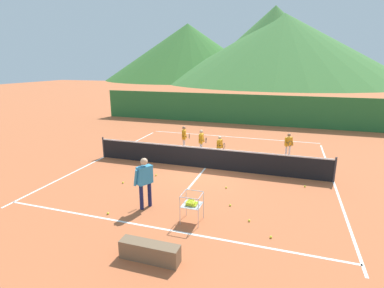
{
  "coord_description": "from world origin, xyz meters",
  "views": [
    {
      "loc": [
        3.39,
        -12.36,
        4.62
      ],
      "look_at": [
        -0.75,
        0.35,
        0.99
      ],
      "focal_mm": 27.83,
      "sensor_mm": 36.0,
      "label": 1
    }
  ],
  "objects_px": {
    "tennis_ball_0": "(108,213)",
    "instructor": "(145,178)",
    "tennis_ball_3": "(305,186)",
    "student_1": "(201,140)",
    "student_3": "(289,143)",
    "tennis_ball_5": "(230,205)",
    "tennis_net": "(205,158)",
    "tennis_ball_4": "(249,221)",
    "ball_cart": "(192,203)",
    "student_0": "(184,136)",
    "courtside_bench": "(150,252)",
    "tennis_ball_7": "(148,167)",
    "tennis_ball_6": "(123,183)",
    "student_2": "(220,146)",
    "tennis_ball_1": "(271,237)",
    "tennis_ball_8": "(226,188)",
    "tennis_ball_2": "(156,175)"
  },
  "relations": [
    {
      "from": "student_1",
      "to": "tennis_ball_6",
      "type": "distance_m",
      "value": 5.08
    },
    {
      "from": "tennis_ball_2",
      "to": "tennis_ball_8",
      "type": "relative_size",
      "value": 1.0
    },
    {
      "from": "instructor",
      "to": "tennis_ball_1",
      "type": "bearing_deg",
      "value": -8.08
    },
    {
      "from": "tennis_ball_0",
      "to": "tennis_ball_2",
      "type": "height_order",
      "value": "same"
    },
    {
      "from": "tennis_ball_5",
      "to": "tennis_ball_8",
      "type": "relative_size",
      "value": 1.0
    },
    {
      "from": "tennis_ball_0",
      "to": "tennis_ball_4",
      "type": "relative_size",
      "value": 1.0
    },
    {
      "from": "student_1",
      "to": "student_3",
      "type": "xyz_separation_m",
      "value": [
        4.29,
        0.95,
        -0.05
      ]
    },
    {
      "from": "tennis_ball_4",
      "to": "ball_cart",
      "type": "bearing_deg",
      "value": -162.61
    },
    {
      "from": "tennis_net",
      "to": "student_3",
      "type": "relative_size",
      "value": 8.68
    },
    {
      "from": "tennis_net",
      "to": "student_3",
      "type": "xyz_separation_m",
      "value": [
        3.54,
        2.87,
        0.25
      ]
    },
    {
      "from": "instructor",
      "to": "tennis_ball_7",
      "type": "distance_m",
      "value": 4.05
    },
    {
      "from": "ball_cart",
      "to": "tennis_ball_4",
      "type": "height_order",
      "value": "ball_cart"
    },
    {
      "from": "instructor",
      "to": "student_3",
      "type": "distance_m",
      "value": 8.4
    },
    {
      "from": "student_0",
      "to": "tennis_ball_1",
      "type": "xyz_separation_m",
      "value": [
        5.07,
        -7.24,
        -0.78
      ]
    },
    {
      "from": "tennis_net",
      "to": "ball_cart",
      "type": "distance_m",
      "value": 4.77
    },
    {
      "from": "student_0",
      "to": "tennis_ball_1",
      "type": "distance_m",
      "value": 8.87
    },
    {
      "from": "tennis_ball_5",
      "to": "tennis_ball_8",
      "type": "height_order",
      "value": "same"
    },
    {
      "from": "tennis_ball_8",
      "to": "courtside_bench",
      "type": "relative_size",
      "value": 0.05
    },
    {
      "from": "instructor",
      "to": "student_2",
      "type": "bearing_deg",
      "value": 78.11
    },
    {
      "from": "tennis_ball_4",
      "to": "instructor",
      "type": "bearing_deg",
      "value": -177.83
    },
    {
      "from": "instructor",
      "to": "tennis_ball_1",
      "type": "height_order",
      "value": "instructor"
    },
    {
      "from": "tennis_net",
      "to": "tennis_ball_4",
      "type": "bearing_deg",
      "value": -58.67
    },
    {
      "from": "ball_cart",
      "to": "student_0",
      "type": "bearing_deg",
      "value": 111.14
    },
    {
      "from": "tennis_net",
      "to": "instructor",
      "type": "relative_size",
      "value": 6.27
    },
    {
      "from": "student_1",
      "to": "ball_cart",
      "type": "distance_m",
      "value": 6.81
    },
    {
      "from": "tennis_ball_5",
      "to": "tennis_ball_6",
      "type": "height_order",
      "value": "same"
    },
    {
      "from": "student_2",
      "to": "tennis_ball_1",
      "type": "relative_size",
      "value": 17.88
    },
    {
      "from": "tennis_ball_0",
      "to": "instructor",
      "type": "bearing_deg",
      "value": 40.84
    },
    {
      "from": "tennis_net",
      "to": "courtside_bench",
      "type": "height_order",
      "value": "tennis_net"
    },
    {
      "from": "tennis_ball_0",
      "to": "tennis_ball_8",
      "type": "xyz_separation_m",
      "value": [
        3.15,
        3.16,
        0.0
      ]
    },
    {
      "from": "tennis_net",
      "to": "tennis_ball_2",
      "type": "bearing_deg",
      "value": -137.55
    },
    {
      "from": "tennis_ball_4",
      "to": "tennis_ball_6",
      "type": "xyz_separation_m",
      "value": [
        -5.18,
        1.43,
        0.0
      ]
    },
    {
      "from": "tennis_ball_6",
      "to": "tennis_ball_7",
      "type": "height_order",
      "value": "same"
    },
    {
      "from": "instructor",
      "to": "tennis_ball_5",
      "type": "bearing_deg",
      "value": 19.81
    },
    {
      "from": "tennis_ball_3",
      "to": "tennis_ball_6",
      "type": "bearing_deg",
      "value": -165.01
    },
    {
      "from": "tennis_ball_6",
      "to": "courtside_bench",
      "type": "relative_size",
      "value": 0.05
    },
    {
      "from": "student_2",
      "to": "tennis_ball_5",
      "type": "relative_size",
      "value": 17.88
    },
    {
      "from": "ball_cart",
      "to": "tennis_ball_7",
      "type": "relative_size",
      "value": 13.22
    },
    {
      "from": "tennis_ball_5",
      "to": "student_3",
      "type": "bearing_deg",
      "value": 74.35
    },
    {
      "from": "ball_cart",
      "to": "student_1",
      "type": "bearing_deg",
      "value": 103.84
    },
    {
      "from": "tennis_ball_2",
      "to": "tennis_ball_4",
      "type": "distance_m",
      "value": 4.99
    },
    {
      "from": "tennis_ball_3",
      "to": "student_1",
      "type": "bearing_deg",
      "value": 150.59
    },
    {
      "from": "student_3",
      "to": "tennis_ball_2",
      "type": "relative_size",
      "value": 18.25
    },
    {
      "from": "student_2",
      "to": "tennis_ball_2",
      "type": "xyz_separation_m",
      "value": [
        -2.08,
        -2.95,
        -0.7
      ]
    },
    {
      "from": "tennis_ball_8",
      "to": "tennis_ball_3",
      "type": "bearing_deg",
      "value": 20.16
    },
    {
      "from": "student_3",
      "to": "tennis_ball_1",
      "type": "bearing_deg",
      "value": -92.37
    },
    {
      "from": "tennis_ball_7",
      "to": "courtside_bench",
      "type": "height_order",
      "value": "courtside_bench"
    },
    {
      "from": "student_3",
      "to": "courtside_bench",
      "type": "relative_size",
      "value": 0.83
    },
    {
      "from": "instructor",
      "to": "tennis_ball_5",
      "type": "xyz_separation_m",
      "value": [
        2.64,
        0.95,
        -1.0
      ]
    },
    {
      "from": "tennis_ball_7",
      "to": "tennis_ball_6",
      "type": "bearing_deg",
      "value": -94.04
    }
  ]
}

